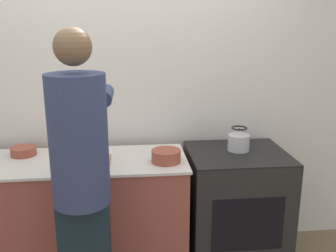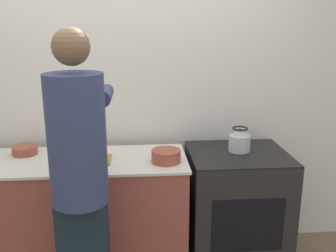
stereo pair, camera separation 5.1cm
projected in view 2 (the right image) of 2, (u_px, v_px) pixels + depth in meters
name	position (u px, v px, depth m)	size (l,w,h in m)	color
wall_back	(122.00, 90.00, 2.89)	(8.00, 0.05, 2.60)	white
counter	(71.00, 218.00, 2.70)	(1.66, 0.59, 0.89)	#9E4C42
oven	(236.00, 209.00, 2.81)	(0.71, 0.62, 0.90)	black
person	(80.00, 179.00, 2.04)	(0.35, 0.59, 1.78)	#172630
cutting_board	(87.00, 160.00, 2.55)	(0.33, 0.19, 0.02)	#A87A4C
knife	(88.00, 157.00, 2.57)	(0.21, 0.12, 0.01)	silver
kettle	(240.00, 141.00, 2.72)	(0.16, 0.16, 0.18)	silver
bowl_prep	(166.00, 156.00, 2.53)	(0.20, 0.20, 0.08)	#9E4738
bowl_mixing	(25.00, 150.00, 2.69)	(0.18, 0.18, 0.06)	#9E4738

